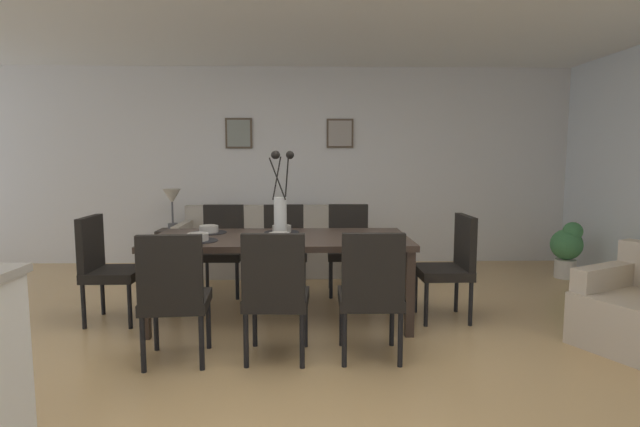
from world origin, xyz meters
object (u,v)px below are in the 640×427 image
object	(u,v)px
dining_chair_near_right	(222,245)
framed_picture_center	(340,133)
bowl_near_left	(198,236)
table_lamp	(172,200)
dining_chair_mid_left	(371,289)
bowl_far_right	(282,228)
potted_plant	(567,247)
dining_chair_mid_right	(349,244)
sofa	(262,249)
dining_chair_far_left	(275,290)
side_table	(174,250)
framed_picture_left	(239,133)
dining_chair_head_east	(452,262)
dining_table	(281,244)
bowl_near_right	(209,228)
dining_chair_head_west	(105,264)
bowl_far_left	(279,236)
dining_chair_near_left	(174,292)
dining_chair_far_right	(284,244)
centerpiece_vase	(280,204)

from	to	relation	value
dining_chair_near_right	framed_picture_center	distance (m)	2.33
bowl_near_left	table_lamp	world-z (taller)	table_lamp
framed_picture_center	dining_chair_mid_left	bearing A→B (deg)	-89.91
bowl_far_right	potted_plant	world-z (taller)	bowl_far_right
dining_chair_mid_right	table_lamp	xyz separation A→B (m)	(-2.12, 1.03, 0.38)
sofa	dining_chair_far_left	bearing A→B (deg)	-82.80
dining_chair_mid_left	side_table	xyz separation A→B (m)	(-2.13, 2.83, -0.25)
dining_chair_mid_left	framed_picture_left	size ratio (longest dim) A/B	2.31
dining_chair_mid_right	dining_chair_head_east	world-z (taller)	same
framed_picture_left	side_table	bearing A→B (deg)	-151.15
dining_table	bowl_near_right	distance (m)	0.70
bowl_far_right	framed_picture_left	world-z (taller)	framed_picture_left
dining_chair_far_left	sofa	size ratio (longest dim) A/B	0.46
dining_chair_head_west	bowl_far_left	bearing A→B (deg)	-8.20
dining_chair_far_left	potted_plant	distance (m)	4.02
dining_chair_near_left	dining_chair_head_west	size ratio (longest dim) A/B	1.00
dining_chair_head_west	dining_chair_head_east	distance (m)	3.01
bowl_far_right	table_lamp	distance (m)	2.25
dining_chair_far_right	potted_plant	size ratio (longest dim) A/B	1.37
bowl_far_left	side_table	size ratio (longest dim) A/B	0.33
dining_table	bowl_far_right	world-z (taller)	bowl_far_right
dining_chair_mid_right	bowl_near_left	xyz separation A→B (m)	(-1.33, -1.13, 0.27)
dining_chair_mid_right	bowl_near_right	size ratio (longest dim) A/B	5.41
dining_chair_far_left	bowl_far_right	xyz separation A→B (m)	(-0.01, 1.11, 0.27)
dining_chair_mid_left	bowl_near_right	size ratio (longest dim) A/B	5.41
dining_chair_near_left	dining_chair_near_right	size ratio (longest dim) A/B	1.00
dining_chair_head_east	framed_picture_center	world-z (taller)	framed_picture_center
dining_table	bowl_far_left	xyz separation A→B (m)	(0.00, -0.22, 0.11)
dining_chair_near_left	framed_picture_left	distance (m)	3.51
dining_chair_near_right	side_table	xyz separation A→B (m)	(-0.79, 1.04, -0.25)
dining_chair_head_east	side_table	bearing A→B (deg)	146.50
dining_chair_head_west	bowl_near_left	size ratio (longest dim) A/B	5.41
bowl_near_left	sofa	size ratio (longest dim) A/B	0.08
bowl_far_right	side_table	distance (m)	2.31
dining_chair_near_right	bowl_near_right	size ratio (longest dim) A/B	5.41
dining_chair_near_left	potted_plant	distance (m)	4.61
sofa	framed_picture_left	bearing A→B (deg)	124.29
sofa	potted_plant	bearing A→B (deg)	-7.33
bowl_far_left	sofa	world-z (taller)	bowl_far_left
dining_chair_far_right	bowl_far_right	world-z (taller)	dining_chair_far_right
dining_chair_far_right	dining_chair_mid_left	world-z (taller)	same
bowl_near_left	framed_picture_left	xyz separation A→B (m)	(-0.01, 2.59, 0.96)
bowl_near_left	framed_picture_left	bearing A→B (deg)	90.18
dining_chair_mid_right	table_lamp	distance (m)	2.39
dining_chair_near_right	dining_chair_mid_right	size ratio (longest dim) A/B	1.00
table_lamp	potted_plant	bearing A→B (deg)	-6.21
dining_chair_head_west	side_table	xyz separation A→B (m)	(0.06, 1.94, -0.25)
dining_chair_mid_right	centerpiece_vase	distance (m)	1.24
dining_table	dining_chair_mid_right	size ratio (longest dim) A/B	2.39
dining_chair_far_left	dining_chair_mid_left	distance (m)	0.66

